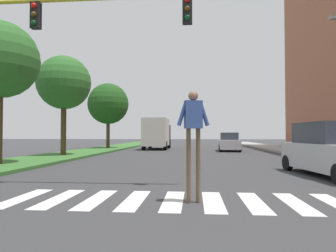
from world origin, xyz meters
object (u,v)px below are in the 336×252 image
(traffic_light_gantry, at_px, (34,41))
(sedan_midblock, at_px, (229,143))
(suv_crossing, at_px, (332,150))
(tree_distant, at_px, (108,104))
(pedestrian_performer, at_px, (193,128))
(tree_far, at_px, (64,83))
(truck_box_delivery, at_px, (157,133))

(traffic_light_gantry, xyz_separation_m, sedan_midblock, (7.98, 19.33, -3.56))
(traffic_light_gantry, bearing_deg, suv_crossing, 16.43)
(tree_distant, bearing_deg, traffic_light_gantry, -79.51)
(traffic_light_gantry, height_order, pedestrian_performer, traffic_light_gantry)
(tree_far, bearing_deg, sedan_midblock, 34.92)
(suv_crossing, xyz_separation_m, truck_box_delivery, (-8.81, 19.30, 0.70))
(sedan_midblock, xyz_separation_m, truck_box_delivery, (-6.98, 2.87, 0.85))
(pedestrian_performer, distance_m, suv_crossing, 6.95)
(pedestrian_performer, relative_size, truck_box_delivery, 0.40)
(truck_box_delivery, bearing_deg, tree_far, -113.87)
(tree_far, relative_size, pedestrian_performer, 2.68)
(tree_far, distance_m, traffic_light_gantry, 11.70)
(suv_crossing, bearing_deg, pedestrian_performer, -136.55)
(traffic_light_gantry, bearing_deg, tree_distant, 100.49)
(suv_crossing, distance_m, truck_box_delivery, 21.23)
(traffic_light_gantry, bearing_deg, sedan_midblock, 67.57)
(tree_distant, distance_m, pedestrian_performer, 25.41)
(tree_distant, height_order, sedan_midblock, tree_distant)
(tree_distant, bearing_deg, suv_crossing, -53.75)
(suv_crossing, bearing_deg, tree_distant, 126.25)
(tree_distant, height_order, traffic_light_gantry, tree_distant)
(tree_far, bearing_deg, pedestrian_performer, -55.76)
(tree_distant, bearing_deg, tree_far, -89.60)
(traffic_light_gantry, bearing_deg, pedestrian_performer, -21.22)
(pedestrian_performer, height_order, sedan_midblock, pedestrian_performer)
(tree_far, bearing_deg, tree_distant, 90.40)
(pedestrian_performer, bearing_deg, traffic_light_gantry, 158.78)
(tree_far, relative_size, sedan_midblock, 1.56)
(pedestrian_performer, xyz_separation_m, truck_box_delivery, (-3.79, 24.05, -0.03))
(tree_distant, bearing_deg, sedan_midblock, -11.53)
(tree_distant, relative_size, sedan_midblock, 1.55)
(suv_crossing, bearing_deg, tree_far, 149.53)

